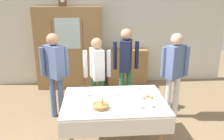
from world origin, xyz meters
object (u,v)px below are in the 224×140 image
object	(u,v)px
tea_cup_back_edge	(138,88)
tea_cup_mid_left	(151,106)
spoon_far_left	(78,111)
book_stack	(127,48)
tea_cup_front_edge	(140,107)
spoon_mid_right	(86,101)
wall_cabinet	(69,48)
person_by_cabinet	(55,68)
person_behind_table_left	(126,61)
tea_cup_far_right	(87,95)
bookshelf_low	(127,67)
pastry_plate	(148,98)
person_behind_table_right	(97,70)
person_beside_shelf	(175,68)
tea_cup_near_right	(115,94)
dining_table	(114,107)
mantel_clock	(63,1)
bread_basket	(101,106)

from	to	relation	value
tea_cup_back_edge	tea_cup_mid_left	bearing A→B (deg)	-84.14
spoon_far_left	book_stack	bearing A→B (deg)	69.61
tea_cup_front_edge	spoon_mid_right	size ratio (longest dim) A/B	1.09
book_stack	wall_cabinet	bearing A→B (deg)	-178.03
wall_cabinet	spoon_mid_right	xyz separation A→B (m)	(0.47, -2.55, -0.25)
book_stack	person_by_cabinet	distance (m)	2.29
spoon_far_left	person_behind_table_left	size ratio (longest dim) A/B	0.07
tea_cup_far_right	spoon_mid_right	bearing A→B (deg)	-97.60
tea_cup_far_right	person_by_cabinet	distance (m)	1.02
wall_cabinet	spoon_mid_right	bearing A→B (deg)	-79.61
bookshelf_low	tea_cup_mid_left	world-z (taller)	bookshelf_low
pastry_plate	person_by_cabinet	distance (m)	1.83
wall_cabinet	person_behind_table_right	distance (m)	1.70
person_by_cabinet	person_behind_table_left	xyz separation A→B (m)	(1.36, 0.29, 0.02)
tea_cup_back_edge	pastry_plate	bearing A→B (deg)	-78.36
spoon_mid_right	person_beside_shelf	size ratio (longest dim) A/B	0.07
tea_cup_far_right	person_by_cabinet	bearing A→B (deg)	127.77
tea_cup_far_right	spoon_far_left	size ratio (longest dim) A/B	1.09
tea_cup_front_edge	pastry_plate	bearing A→B (deg)	60.17
wall_cabinet	spoon_far_left	bearing A→B (deg)	-82.53
tea_cup_mid_left	person_behind_table_right	bearing A→B (deg)	120.18
bookshelf_low	person_behind_table_left	world-z (taller)	person_behind_table_left
wall_cabinet	person_behind_table_right	size ratio (longest dim) A/B	1.31
wall_cabinet	person_by_cabinet	size ratio (longest dim) A/B	1.23
tea_cup_far_right	spoon_far_left	xyz separation A→B (m)	(-0.11, -0.50, -0.02)
tea_cup_near_right	bookshelf_low	bearing A→B (deg)	77.57
dining_table	spoon_mid_right	xyz separation A→B (m)	(-0.43, 0.04, 0.10)
person_behind_table_right	tea_cup_mid_left	bearing A→B (deg)	-59.82
wall_cabinet	person_beside_shelf	distance (m)	2.74
dining_table	person_by_cabinet	distance (m)	1.46
mantel_clock	spoon_mid_right	bearing A→B (deg)	-77.51
dining_table	pastry_plate	bearing A→B (deg)	2.30
wall_cabinet	person_behind_table_left	world-z (taller)	wall_cabinet
tea_cup_near_right	tea_cup_mid_left	size ratio (longest dim) A/B	1.00
bookshelf_low	spoon_far_left	bearing A→B (deg)	-110.39
tea_cup_front_edge	tea_cup_back_edge	size ratio (longest dim) A/B	1.00
person_by_cabinet	person_behind_table_right	size ratio (longest dim) A/B	1.06
spoon_far_left	person_behind_table_left	bearing A→B (deg)	61.25
tea_cup_near_right	person_behind_table_left	bearing A→B (deg)	73.96
wall_cabinet	mantel_clock	xyz separation A→B (m)	(-0.10, -0.00, 1.13)
bread_basket	person_by_cabinet	world-z (taller)	person_by_cabinet
tea_cup_mid_left	spoon_mid_right	distance (m)	0.98
spoon_mid_right	person_behind_table_right	xyz separation A→B (m)	(0.19, 0.99, 0.17)
bread_basket	person_beside_shelf	bearing A→B (deg)	36.61
tea_cup_back_edge	tea_cup_mid_left	xyz separation A→B (m)	(0.07, -0.66, 0.00)
mantel_clock	book_stack	world-z (taller)	mantel_clock
mantel_clock	book_stack	bearing A→B (deg)	1.87
book_stack	person_behind_table_right	bearing A→B (deg)	-116.45
dining_table	spoon_far_left	world-z (taller)	spoon_far_left
pastry_plate	dining_table	bearing A→B (deg)	-177.70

